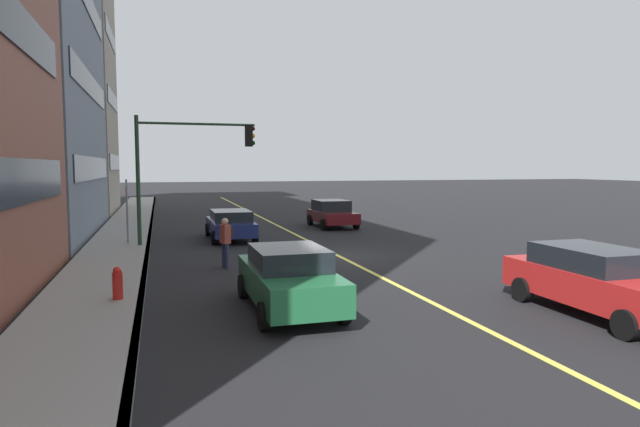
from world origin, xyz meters
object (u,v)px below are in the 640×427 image
at_px(car_green, 289,278).
at_px(street_sign_post, 127,207).
at_px(pedestrian_with_backpack, 226,239).
at_px(car_navy, 230,224).
at_px(car_maroon, 332,213).
at_px(traffic_light_mast, 187,156).
at_px(fire_hydrant, 118,286).
at_px(car_red, 598,280).

relative_size(car_green, street_sign_post, 1.56).
bearing_deg(pedestrian_with_backpack, car_navy, -8.37).
bearing_deg(car_navy, car_maroon, -59.11).
bearing_deg(pedestrian_with_backpack, car_green, -172.25).
bearing_deg(car_navy, traffic_light_mast, 131.38).
relative_size(car_maroon, traffic_light_mast, 0.75).
xyz_separation_m(traffic_light_mast, fire_hydrant, (-9.32, 2.12, -3.28)).
relative_size(car_red, street_sign_post, 1.69).
bearing_deg(car_navy, car_red, -157.15).
distance_m(street_sign_post, fire_hydrant, 10.27).
relative_size(car_red, traffic_light_mast, 0.88).
distance_m(pedestrian_with_backpack, street_sign_post, 6.97).
distance_m(pedestrian_with_backpack, fire_hydrant, 5.18).
relative_size(car_maroon, car_red, 0.85).
height_order(car_green, traffic_light_mast, traffic_light_mast).
xyz_separation_m(street_sign_post, fire_hydrant, (-10.20, -0.30, -1.18)).
relative_size(pedestrian_with_backpack, fire_hydrant, 1.76).
xyz_separation_m(car_red, car_green, (2.37, 6.56, -0.03)).
bearing_deg(pedestrian_with_backpack, fire_hydrant, 143.43).
xyz_separation_m(car_red, street_sign_post, (14.15, 10.71, 0.86)).
relative_size(car_navy, pedestrian_with_backpack, 2.78).
bearing_deg(fire_hydrant, car_navy, -20.29).
bearing_deg(fire_hydrant, car_maroon, -34.60).
xyz_separation_m(pedestrian_with_backpack, street_sign_post, (6.06, 3.37, 0.69)).
xyz_separation_m(car_green, car_navy, (12.63, -0.24, -0.04)).
distance_m(pedestrian_with_backpack, traffic_light_mast, 5.96).
xyz_separation_m(car_maroon, traffic_light_mast, (-5.34, 7.99, 2.98)).
xyz_separation_m(car_maroon, car_red, (-18.61, -0.30, 0.03)).
height_order(car_maroon, fire_hydrant, car_maroon).
bearing_deg(traffic_light_mast, car_navy, -48.62).
distance_m(car_maroon, car_navy, 7.02).
height_order(traffic_light_mast, street_sign_post, traffic_light_mast).
distance_m(car_red, traffic_light_mast, 15.92).
distance_m(car_maroon, traffic_light_mast, 10.06).
bearing_deg(fire_hydrant, car_red, -110.78).
xyz_separation_m(pedestrian_with_backpack, fire_hydrant, (-4.14, 3.07, -0.49)).
bearing_deg(fire_hydrant, pedestrian_with_backpack, -36.57).
bearing_deg(car_red, car_maroon, 0.91).
height_order(car_red, car_green, car_red).
relative_size(car_red, pedestrian_with_backpack, 2.85).
height_order(car_red, car_navy, car_red).
bearing_deg(car_red, pedestrian_with_backpack, 42.22).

